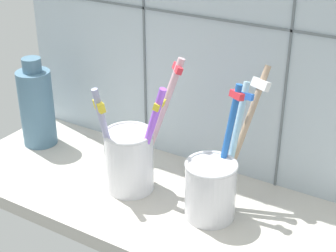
{
  "coord_description": "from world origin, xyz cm",
  "views": [
    {
      "loc": [
        29.79,
        -48.78,
        41.69
      ],
      "look_at": [
        0.0,
        -0.05,
        13.06
      ],
      "focal_mm": 55.77,
      "sensor_mm": 36.0,
      "label": 1
    }
  ],
  "objects": [
    {
      "name": "counter_slab",
      "position": [
        0.0,
        0.0,
        1.0
      ],
      "size": [
        64.0,
        22.0,
        2.0
      ],
      "primitive_type": "cube",
      "color": "#BCB7AD",
      "rests_on": "ground"
    },
    {
      "name": "tile_wall_back",
      "position": [
        0.0,
        12.0,
        22.5
      ],
      "size": [
        64.0,
        2.2,
        45.0
      ],
      "color": "#B2C1CC",
      "rests_on": "ground"
    },
    {
      "name": "toothbrush_cup_left",
      "position": [
        -5.91,
        0.01,
        6.95
      ],
      "size": [
        9.54,
        9.42,
        18.46
      ],
      "color": "white",
      "rests_on": "counter_slab"
    },
    {
      "name": "toothbrush_cup_right",
      "position": [
        6.23,
        0.42,
        6.57
      ],
      "size": [
        7.15,
        12.32,
        18.1
      ],
      "color": "silver",
      "rests_on": "counter_slab"
    },
    {
      "name": "ceramic_vase",
      "position": [
        -25.77,
        3.2,
        8.38
      ],
      "size": [
        5.23,
        5.23,
        14.15
      ],
      "color": "slate",
      "rests_on": "counter_slab"
    }
  ]
}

